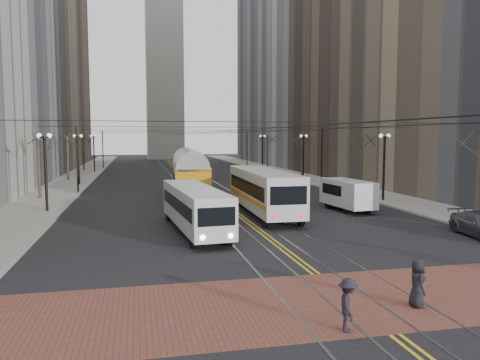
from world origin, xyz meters
name	(u,v)px	position (x,y,z in m)	size (l,w,h in m)	color
ground	(308,268)	(0.00, 0.00, 0.00)	(260.00, 260.00, 0.00)	black
sidewalk_left	(75,179)	(-15.00, 45.00, 0.07)	(5.00, 140.00, 0.15)	gray
sidewalk_right	(295,175)	(15.00, 45.00, 0.07)	(5.00, 140.00, 0.15)	gray
crosswalk_band	(348,299)	(0.00, -4.00, 0.01)	(25.00, 6.00, 0.01)	brown
streetcar_rails	(191,178)	(0.00, 45.00, 0.00)	(4.80, 130.00, 0.02)	gray
centre_lines	(191,178)	(0.00, 45.00, 0.01)	(0.42, 130.00, 0.01)	gold
building_left_midfar	(6,11)	(-27.50, 66.00, 26.00)	(20.00, 20.00, 52.00)	gray
building_left_far	(44,67)	(-25.50, 86.00, 20.00)	(16.00, 20.00, 40.00)	brown
building_right_mid	(362,59)	(25.50, 46.00, 17.00)	(16.00, 20.00, 34.00)	brown
building_right_midfar	(323,28)	(27.50, 66.00, 26.00)	(20.00, 20.00, 52.00)	#B0AEA5
building_right_far	(280,74)	(25.50, 86.00, 20.00)	(16.00, 20.00, 40.00)	slate
clock_tower	(163,14)	(0.00, 102.00, 35.96)	(12.00, 12.00, 66.00)	#B2AFA5
lamp_posts	(208,164)	(0.00, 28.75, 2.80)	(27.60, 57.20, 5.60)	black
street_trees	(200,161)	(0.00, 35.25, 2.80)	(31.68, 53.28, 5.60)	#382D23
trolley_wires	(200,153)	(0.00, 34.83, 3.77)	(25.96, 120.00, 6.60)	black
transit_bus	(195,210)	(-3.82, 8.74, 1.32)	(2.20, 10.57, 2.64)	beige
streetcar	(189,179)	(-2.50, 23.79, 1.73)	(2.73, 14.70, 3.46)	orange
rear_bus	(263,192)	(1.80, 13.87, 1.60)	(2.67, 12.26, 3.20)	#BEBEBE
cargo_van	(348,195)	(8.50, 14.07, 1.17)	(2.03, 5.28, 2.33)	silver
sedan_grey	(259,179)	(6.49, 32.88, 0.80)	(1.89, 4.71, 1.60)	#3E3F45
sedan_silver	(247,180)	(4.89, 32.07, 0.78)	(1.66, 4.76, 1.57)	#9B9EA2
pedestrian_a	(417,283)	(1.89, -5.15, 0.81)	(0.78, 0.51, 1.60)	black
pedestrian_d	(348,305)	(-1.22, -6.50, 0.80)	(1.01, 0.58, 1.57)	black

